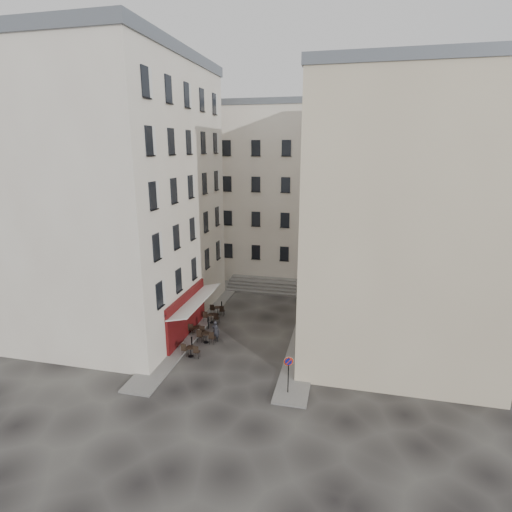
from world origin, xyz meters
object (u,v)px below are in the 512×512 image
(bistro_table_a, at_px, (191,351))
(bistro_table_b, at_px, (206,337))
(pedestrian, at_px, (215,331))
(no_parking_sign, at_px, (288,368))

(bistro_table_a, xyz_separation_m, bistro_table_b, (0.33, 2.18, 0.03))
(bistro_table_a, xyz_separation_m, pedestrian, (0.90, 2.65, 0.34))
(no_parking_sign, distance_m, bistro_table_a, 7.83)
(no_parking_sign, distance_m, bistro_table_b, 8.57)
(no_parking_sign, xyz_separation_m, pedestrian, (-6.30, 5.45, -0.91))
(bistro_table_b, relative_size, pedestrian, 0.87)
(no_parking_sign, relative_size, pedestrian, 1.49)
(no_parking_sign, xyz_separation_m, bistro_table_b, (-6.87, 4.98, -1.21))
(bistro_table_b, height_order, pedestrian, pedestrian)
(bistro_table_a, height_order, pedestrian, pedestrian)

